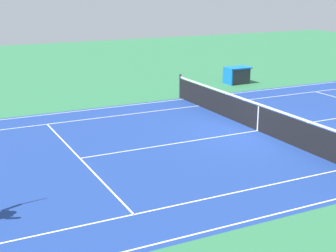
{
  "coord_description": "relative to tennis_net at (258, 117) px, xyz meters",
  "views": [
    {
      "loc": [
        10.16,
        13.37,
        4.91
      ],
      "look_at": [
        3.94,
        0.87,
        0.9
      ],
      "focal_mm": 52.68,
      "sensor_mm": 36.0,
      "label": 1
    }
  ],
  "objects": [
    {
      "name": "equipment_cart_tarped",
      "position": [
        -4.2,
        -7.49,
        -0.05
      ],
      "size": [
        1.25,
        0.84,
        0.85
      ],
      "color": "#2D2D33",
      "rests_on": "ground_plane"
    },
    {
      "name": "ground_plane",
      "position": [
        0.0,
        0.0,
        -0.49
      ],
      "size": [
        60.0,
        60.0,
        0.0
      ],
      "primitive_type": "plane",
      "color": "#2D7247"
    },
    {
      "name": "tennis_ball",
      "position": [
        -1.17,
        -1.32,
        -0.46
      ],
      "size": [
        0.07,
        0.07,
        0.07
      ],
      "primitive_type": "sphere",
      "color": "#CCE01E",
      "rests_on": "ground_plane"
    },
    {
      "name": "court_slab",
      "position": [
        0.0,
        0.0,
        -0.49
      ],
      "size": [
        24.2,
        11.4,
        0.0
      ],
      "primitive_type": "cube",
      "color": "navy",
      "rests_on": "ground_plane"
    },
    {
      "name": "court_line_markings",
      "position": [
        0.0,
        0.0,
        -0.49
      ],
      "size": [
        23.85,
        11.05,
        0.01
      ],
      "color": "white",
      "rests_on": "ground_plane"
    },
    {
      "name": "tennis_net",
      "position": [
        0.0,
        0.0,
        0.0
      ],
      "size": [
        0.1,
        11.7,
        1.08
      ],
      "color": "#2D2D33",
      "rests_on": "ground_plane"
    }
  ]
}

